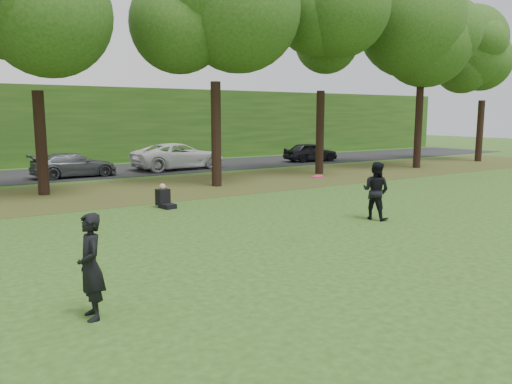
# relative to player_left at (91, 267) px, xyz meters

# --- Properties ---
(ground) EXTENTS (120.00, 120.00, 0.00)m
(ground) POSITION_rel_player_left_xyz_m (4.70, -0.35, -0.84)
(ground) COLOR #2A4716
(ground) RESTS_ON ground
(leaf_litter) EXTENTS (60.00, 7.00, 0.01)m
(leaf_litter) POSITION_rel_player_left_xyz_m (4.70, 12.65, -0.84)
(leaf_litter) COLOR #4A3D1A
(leaf_litter) RESTS_ON ground
(street) EXTENTS (70.00, 7.00, 0.02)m
(street) POSITION_rel_player_left_xyz_m (4.70, 20.65, -0.83)
(street) COLOR black
(street) RESTS_ON ground
(far_hedge) EXTENTS (70.00, 3.00, 5.00)m
(far_hedge) POSITION_rel_player_left_xyz_m (4.70, 26.65, 1.66)
(far_hedge) COLOR #214914
(far_hedge) RESTS_ON ground
(player_left) EXTENTS (0.42, 0.63, 1.68)m
(player_left) POSITION_rel_player_left_xyz_m (0.00, 0.00, 0.00)
(player_left) COLOR black
(player_left) RESTS_ON ground
(player_right) EXTENTS (0.90, 1.02, 1.77)m
(player_right) POSITION_rel_player_left_xyz_m (9.35, 2.96, 0.04)
(player_right) COLOR black
(player_right) RESTS_ON ground
(parked_cars) EXTENTS (37.75, 3.11, 1.52)m
(parked_cars) POSITION_rel_player_left_xyz_m (5.13, 19.27, -0.13)
(parked_cars) COLOR black
(parked_cars) RESTS_ON street
(frisbee) EXTENTS (0.38, 0.38, 0.06)m
(frisbee) POSITION_rel_player_left_xyz_m (5.80, 1.51, 0.87)
(frisbee) COLOR #FF1569
(frisbee) RESTS_ON ground
(seated_person) EXTENTS (0.53, 0.79, 0.83)m
(seated_person) POSITION_rel_player_left_xyz_m (4.66, 8.31, -0.53)
(seated_person) COLOR black
(seated_person) RESTS_ON ground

